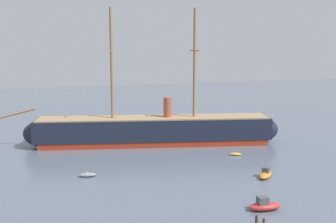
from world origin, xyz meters
The scene contains 6 objects.
tall_ship centered at (5.38, 53.04, 3.21)m, with size 61.38×20.05×29.96m.
motorboat_foreground_right centered at (8.41, 12.23, 0.67)m, with size 4.71×2.40×1.90m.
motorboat_mid_right centered at (16.10, 24.20, 0.61)m, with size 4.19×4.07×1.73m.
dinghy_alongside_bow centered at (-11.96, 34.21, 0.34)m, with size 3.06×1.78×0.68m.
dinghy_alongside_stern centered at (18.12, 38.47, 0.27)m, with size 2.50×1.98×0.54m.
sailboat_distant_centre centered at (1.82, 62.72, 0.36)m, with size 3.38×2.23×4.25m.
Camera 1 is at (-20.36, -32.39, 21.40)m, focal length 43.49 mm.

